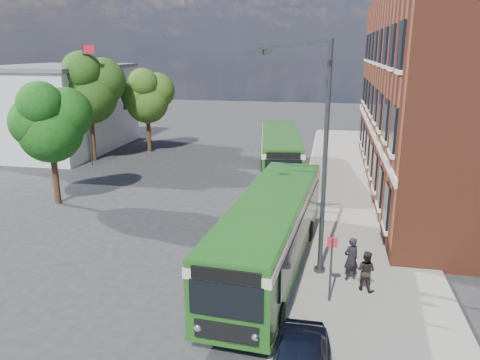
# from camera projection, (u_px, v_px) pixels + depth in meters

# --- Properties ---
(ground) EXTENTS (120.00, 120.00, 0.00)m
(ground) POSITION_uv_depth(u_px,v_px,m) (206.00, 245.00, 21.43)
(ground) COLOR #27282A
(ground) RESTS_ON ground
(pavement) EXTENTS (6.00, 48.00, 0.15)m
(pavement) POSITION_uv_depth(u_px,v_px,m) (355.00, 199.00, 27.69)
(pavement) COLOR gray
(pavement) RESTS_ON ground
(kerb_line) EXTENTS (0.12, 48.00, 0.01)m
(kerb_line) POSITION_uv_depth(u_px,v_px,m) (303.00, 197.00, 28.26)
(kerb_line) COLOR beige
(kerb_line) RESTS_ON ground
(brick_office) EXTENTS (12.10, 26.00, 14.20)m
(brick_office) POSITION_uv_depth(u_px,v_px,m) (478.00, 78.00, 28.31)
(brick_office) COLOR brown
(brick_office) RESTS_ON ground
(white_building) EXTENTS (9.40, 13.40, 7.30)m
(white_building) POSITION_uv_depth(u_px,v_px,m) (59.00, 108.00, 40.75)
(white_building) COLOR silver
(white_building) RESTS_ON ground
(flagpole) EXTENTS (0.95, 0.10, 9.00)m
(flagpole) POSITION_uv_depth(u_px,v_px,m) (88.00, 101.00, 34.66)
(flagpole) COLOR #343639
(flagpole) RESTS_ON ground
(street_lamp) EXTENTS (2.96, 2.38, 9.00)m
(street_lamp) POSITION_uv_depth(u_px,v_px,m) (315.00, 157.00, 17.36)
(street_lamp) COLOR #343639
(street_lamp) RESTS_ON ground
(bus_stop_sign) EXTENTS (0.35, 0.08, 2.52)m
(bus_stop_sign) POSITION_uv_depth(u_px,v_px,m) (331.00, 265.00, 16.03)
(bus_stop_sign) COLOR #343639
(bus_stop_sign) RESTS_ON ground
(bus_front) EXTENTS (3.47, 12.41, 3.02)m
(bus_front) POSITION_uv_depth(u_px,v_px,m) (270.00, 227.00, 18.58)
(bus_front) COLOR #1F5619
(bus_front) RESTS_ON ground
(bus_rear) EXTENTS (4.21, 12.36, 3.02)m
(bus_rear) POSITION_uv_depth(u_px,v_px,m) (280.00, 149.00, 33.05)
(bus_rear) COLOR #255C1A
(bus_rear) RESTS_ON ground
(pedestrian_a) EXTENTS (0.75, 0.68, 1.71)m
(pedestrian_a) POSITION_uv_depth(u_px,v_px,m) (351.00, 259.00, 17.67)
(pedestrian_a) COLOR black
(pedestrian_a) RESTS_ON pavement
(pedestrian_b) EXTENTS (0.92, 0.84, 1.52)m
(pedestrian_b) POSITION_uv_depth(u_px,v_px,m) (366.00, 271.00, 16.92)
(pedestrian_b) COLOR black
(pedestrian_b) RESTS_ON pavement
(tree_left) EXTENTS (4.16, 3.96, 7.03)m
(tree_left) POSITION_uv_depth(u_px,v_px,m) (50.00, 122.00, 25.86)
(tree_left) COLOR #342413
(tree_left) RESTS_ON ground
(tree_mid) EXTENTS (5.05, 4.80, 8.53)m
(tree_mid) POSITION_uv_depth(u_px,v_px,m) (89.00, 87.00, 35.94)
(tree_mid) COLOR #342413
(tree_mid) RESTS_ON ground
(tree_right) EXTENTS (4.24, 4.03, 7.15)m
(tree_right) POSITION_uv_depth(u_px,v_px,m) (147.00, 95.00, 39.47)
(tree_right) COLOR #342413
(tree_right) RESTS_ON ground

